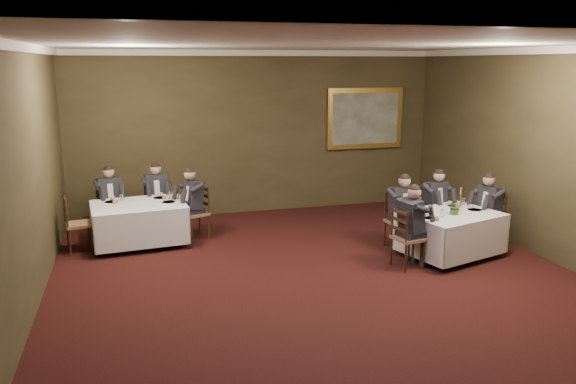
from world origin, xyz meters
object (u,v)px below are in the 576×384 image
table_second (139,221)px  diner_sec_backright (157,205)px  table_main (450,231)px  chair_sec_backleft (111,220)px  diner_main_backright (434,214)px  chair_sec_backright (157,216)px  candlestick (460,202)px  diner_sec_endright (195,212)px  chair_main_endleft (407,250)px  centerpiece (455,207)px  diner_main_endleft (408,237)px  diner_sec_backleft (110,209)px  chair_main_backleft (399,232)px  diner_main_endright (489,219)px  chair_sec_endright (196,224)px  chair_main_endright (488,231)px  diner_main_backleft (400,220)px  chair_main_backright (433,225)px  chair_sec_endleft (79,236)px  painting (365,118)px

table_second → diner_sec_backright: diner_sec_backright is taller
table_main → chair_sec_backleft: 6.32m
diner_main_backright → chair_sec_backright: diner_main_backright is taller
table_main → candlestick: bearing=29.3°
diner_main_backright → diner_sec_endright: size_ratio=1.00×
chair_main_endleft → centerpiece: size_ratio=3.69×
table_second → diner_main_endleft: 4.78m
diner_sec_endright → candlestick: size_ratio=3.24×
diner_sec_backleft → diner_sec_endright: bearing=142.0°
chair_main_backleft → candlestick: bearing=141.6°
diner_main_endright → chair_sec_endright: 5.36m
diner_sec_endright → diner_sec_backleft: bearing=45.9°
diner_sec_endright → chair_main_endright: bearing=-130.9°
candlestick → diner_sec_backleft: bearing=154.8°
diner_main_backleft → centerpiece: 1.04m
diner_main_endleft → diner_sec_backright: same height
chair_sec_backright → candlestick: size_ratio=2.41×
table_second → chair_sec_backright: size_ratio=1.76×
diner_main_endright → chair_sec_backleft: 7.06m
chair_main_backright → diner_sec_endright: bearing=-29.0°
chair_sec_endleft → centerpiece: centerpiece is taller
chair_main_backleft → diner_main_endright: 1.63m
chair_main_endright → chair_sec_backleft: bearing=56.8°
chair_main_endleft → chair_sec_backright: 4.99m
table_second → diner_main_backright: 5.41m
chair_sec_endright → painting: 4.68m
diner_main_endright → diner_sec_backright: same height
diner_main_endright → chair_sec_endleft: (-7.07, 1.72, -0.23)m
chair_main_backleft → chair_main_endleft: bearing=63.9°
chair_main_endright → chair_sec_backleft: 7.07m
diner_main_backleft → diner_sec_endright: bearing=-30.9°
chair_sec_backright → chair_sec_endleft: size_ratio=1.00×
diner_sec_endright → painting: bearing=-88.8°
diner_sec_backright → candlestick: diner_sec_backright is taller
diner_sec_endright → diner_main_endleft: bearing=-148.3°
centerpiece → diner_sec_backleft: bearing=152.2°
diner_sec_backleft → candlestick: size_ratio=3.24×
diner_main_backleft → diner_sec_endright: same height
table_second → chair_main_endleft: (4.14, -2.37, -0.17)m
table_second → candlestick: size_ratio=4.24×
diner_main_backright → diner_main_endleft: (-1.12, -1.15, 0.00)m
chair_main_endright → chair_sec_backright: 6.29m
diner_main_endright → chair_sec_endright: size_ratio=1.35×
chair_main_endleft → centerpiece: centerpiece is taller
table_second → diner_main_backleft: (4.47, -1.45, 0.06)m
diner_main_endleft → chair_sec_backleft: size_ratio=1.35×
chair_main_backleft → chair_main_backright: 0.84m
chair_main_endright → centerpiece: bearing=99.2°
centerpiece → chair_main_backright: bearing=79.5°
diner_main_endright → painting: painting is taller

